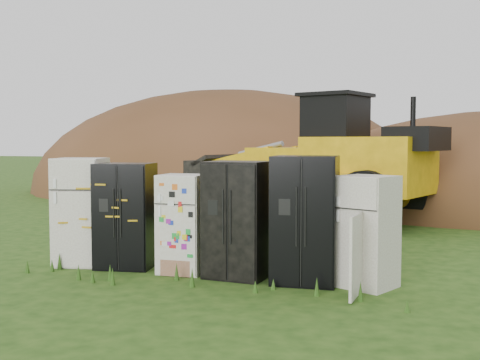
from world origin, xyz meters
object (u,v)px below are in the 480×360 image
Objects in this scene: fridge_dark_mid at (238,219)px; fridge_open_door at (367,232)px; fridge_leftmost at (81,211)px; fridge_black_side at (125,216)px; fridge_black_right at (305,220)px; fridge_sticker at (183,224)px; wheel_loader at (307,158)px.

fridge_open_door is (2.00, 0.03, -0.09)m from fridge_dark_mid.
fridge_leftmost is 2.88m from fridge_dark_mid.
fridge_leftmost is at bearing -176.97° from fridge_dark_mid.
fridge_black_right is at bearing -12.32° from fridge_black_side.
fridge_leftmost is at bearing 176.44° from fridge_sticker.
fridge_black_side is 3.11m from fridge_black_right.
fridge_leftmost reaches higher than fridge_dark_mid.
wheel_loader is at bearing 56.12° from fridge_leftmost.
fridge_black_right is 1.17× the size of fridge_open_door.
fridge_dark_mid reaches higher than fridge_sticker.
wheel_loader reaches higher than fridge_sticker.
fridge_sticker is 0.83× the size of fridge_black_right.
fridge_black_right is at bearing -15.48° from fridge_leftmost.
fridge_leftmost is 1.94m from fridge_sticker.
fridge_black_side is 7.13m from wheel_loader.
fridge_leftmost is 1.15× the size of fridge_sticker.
fridge_open_door is at bearing -3.75° from fridge_black_right.
fridge_sticker is (1.93, 0.01, -0.12)m from fridge_leftmost.
fridge_leftmost is 7.39m from wheel_loader.
fridge_black_side is 1.09m from fridge_sticker.
wheel_loader reaches higher than fridge_open_door.
fridge_sticker is (1.08, -0.03, -0.08)m from fridge_black_side.
fridge_dark_mid is 1.08m from fridge_black_right.
fridge_black_side is at bearing -178.22° from fridge_dark_mid.
fridge_black_side is at bearing 174.38° from fridge_sticker.
fridge_sticker is at bearing -177.69° from fridge_dark_mid.
fridge_open_door is 0.24× the size of wheel_loader.
fridge_dark_mid reaches higher than fridge_open_door.
fridge_dark_mid reaches higher than fridge_black_side.
fridge_leftmost is 0.27× the size of wheel_loader.
fridge_black_right reaches higher than fridge_dark_mid.
fridge_black_side is 4.04m from fridge_open_door.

